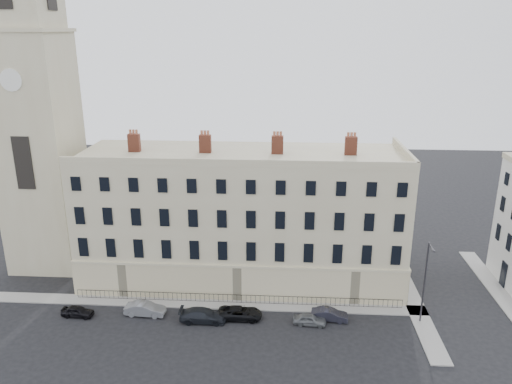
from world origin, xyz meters
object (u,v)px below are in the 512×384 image
at_px(car_e, 310,320).
at_px(streetlamp, 425,279).
at_px(car_c, 203,315).
at_px(car_f, 329,315).
at_px(car_a, 78,311).
at_px(car_b, 145,309).
at_px(car_d, 240,313).

distance_m(car_e, streetlamp, 11.98).
xyz_separation_m(car_c, car_f, (12.74, 1.04, -0.07)).
xyz_separation_m(car_a, streetlamp, (34.85, 1.02, 4.28)).
height_order(car_a, car_f, car_f).
bearing_deg(car_c, car_f, -85.73).
height_order(car_b, streetlamp, streetlamp).
bearing_deg(car_e, car_b, 93.47).
height_order(car_a, car_d, car_d).
bearing_deg(car_b, car_c, -94.12).
relative_size(car_a, car_b, 0.79).
bearing_deg(car_d, car_f, -88.58).
relative_size(car_c, car_d, 1.06).
xyz_separation_m(car_a, car_b, (6.87, 0.67, 0.12)).
bearing_deg(streetlamp, car_d, -178.98).
relative_size(car_b, car_f, 1.12).
bearing_deg(car_e, car_a, 95.78).
relative_size(car_d, streetlamp, 0.51).
relative_size(car_b, streetlamp, 0.48).
height_order(car_b, car_f, car_b).
distance_m(car_d, streetlamp, 18.65).
height_order(car_d, car_f, car_d).
bearing_deg(car_c, car_d, -78.78).
bearing_deg(car_a, car_f, -83.59).
bearing_deg(car_f, car_c, 101.63).
relative_size(car_a, car_e, 1.00).
relative_size(car_c, car_f, 1.27).
distance_m(car_c, streetlamp, 22.26).
bearing_deg(car_d, car_e, -95.72).
xyz_separation_m(car_b, car_c, (6.14, -0.80, 0.00)).
height_order(car_c, car_f, car_c).
distance_m(car_a, car_c, 13.01).
xyz_separation_m(car_a, car_d, (16.69, 0.63, 0.06)).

